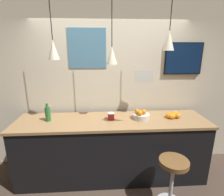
# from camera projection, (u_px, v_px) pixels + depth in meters

# --- Properties ---
(back_wall) EXTENTS (8.00, 0.06, 2.90)m
(back_wall) POSITION_uv_depth(u_px,v_px,m) (110.00, 85.00, 3.03)
(back_wall) COLOR beige
(back_wall) RESTS_ON ground_plane
(service_counter) EXTENTS (2.96, 0.73, 0.99)m
(service_counter) POSITION_uv_depth(u_px,v_px,m) (112.00, 148.00, 2.83)
(service_counter) COLOR black
(service_counter) RESTS_ON ground_plane
(bar_stool) EXTENTS (0.37, 0.37, 0.70)m
(bar_stool) POSITION_uv_depth(u_px,v_px,m) (173.00, 174.00, 2.25)
(bar_stool) COLOR #B7B7BC
(bar_stool) RESTS_ON ground_plane
(fruit_bowl) EXTENTS (0.26, 0.26, 0.16)m
(fruit_bowl) POSITION_uv_depth(u_px,v_px,m) (141.00, 115.00, 2.72)
(fruit_bowl) COLOR beige
(fruit_bowl) RESTS_ON service_counter
(orange_pile) EXTENTS (0.24, 0.19, 0.09)m
(orange_pile) POSITION_uv_depth(u_px,v_px,m) (172.00, 115.00, 2.76)
(orange_pile) COLOR orange
(orange_pile) RESTS_ON service_counter
(juice_bottle) EXTENTS (0.08, 0.08, 0.28)m
(juice_bottle) POSITION_uv_depth(u_px,v_px,m) (48.00, 114.00, 2.63)
(juice_bottle) COLOR #286B33
(juice_bottle) RESTS_ON service_counter
(spread_jar) EXTENTS (0.11, 0.11, 0.11)m
(spread_jar) POSITION_uv_depth(u_px,v_px,m) (111.00, 116.00, 2.70)
(spread_jar) COLOR red
(spread_jar) RESTS_ON service_counter
(pendant_lamp_left) EXTENTS (0.15, 0.15, 0.90)m
(pendant_lamp_left) POSITION_uv_depth(u_px,v_px,m) (53.00, 49.00, 2.38)
(pendant_lamp_left) COLOR black
(pendant_lamp_middle) EXTENTS (0.16, 0.16, 0.96)m
(pendant_lamp_middle) POSITION_uv_depth(u_px,v_px,m) (112.00, 55.00, 2.45)
(pendant_lamp_middle) COLOR black
(pendant_lamp_right) EXTENTS (0.16, 0.16, 0.78)m
(pendant_lamp_right) POSITION_uv_depth(u_px,v_px,m) (169.00, 40.00, 2.45)
(pendant_lamp_right) COLOR black
(mounted_tv) EXTENTS (0.63, 0.04, 0.52)m
(mounted_tv) POSITION_uv_depth(u_px,v_px,m) (183.00, 59.00, 2.93)
(mounted_tv) COLOR black
(hanging_menu_board) EXTENTS (0.24, 0.01, 0.17)m
(hanging_menu_board) POSITION_uv_depth(u_px,v_px,m) (144.00, 76.00, 2.25)
(hanging_menu_board) COLOR white
(wall_poster) EXTENTS (0.61, 0.01, 0.63)m
(wall_poster) POSITION_uv_depth(u_px,v_px,m) (87.00, 49.00, 2.81)
(wall_poster) COLOR teal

